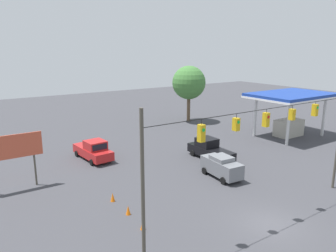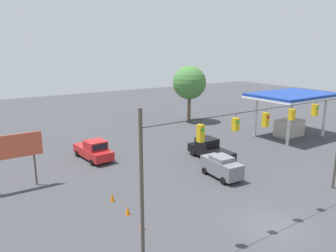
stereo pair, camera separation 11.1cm
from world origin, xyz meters
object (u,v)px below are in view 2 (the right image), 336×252
at_px(sedan_grey_crossing_near, 221,166).
at_px(gas_station, 291,105).
at_px(pickup_truck_red_withflow_far, 94,150).
at_px(traffic_cone_nearest, 142,225).
at_px(tree_horizon_left, 189,83).
at_px(traffic_cone_second, 128,210).
at_px(traffic_cone_third, 112,197).
at_px(roadside_billboard, 11,150).
at_px(overhead_signal_span, 263,142).
at_px(pickup_truck_black_oncoming_far, 210,150).

xyz_separation_m(sedan_grey_crossing_near, gas_station, (-17.35, -5.69, 3.12)).
relative_size(pickup_truck_red_withflow_far, sedan_grey_crossing_near, 1.31).
distance_m(traffic_cone_nearest, tree_horizon_left, 33.03).
height_order(traffic_cone_second, tree_horizon_left, tree_horizon_left).
bearing_deg(traffic_cone_nearest, gas_station, -161.18).
relative_size(traffic_cone_third, roadside_billboard, 0.14).
height_order(overhead_signal_span, roadside_billboard, overhead_signal_span).
bearing_deg(tree_horizon_left, pickup_truck_red_withflow_far, 25.04).
height_order(pickup_truck_red_withflow_far, traffic_cone_second, pickup_truck_red_withflow_far).
xyz_separation_m(pickup_truck_red_withflow_far, roadside_billboard, (8.26, 3.59, 2.44)).
relative_size(traffic_cone_second, traffic_cone_third, 1.00).
xyz_separation_m(traffic_cone_third, roadside_billboard, (5.79, -6.52, 3.08)).
bearing_deg(pickup_truck_red_withflow_far, pickup_truck_black_oncoming_far, 147.04).
distance_m(traffic_cone_second, gas_station, 28.65).
height_order(pickup_truck_black_oncoming_far, traffic_cone_second, pickup_truck_black_oncoming_far).
xyz_separation_m(overhead_signal_span, traffic_cone_nearest, (7.28, -3.21, -5.12)).
bearing_deg(traffic_cone_third, roadside_billboard, -48.37).
distance_m(traffic_cone_third, gas_station, 28.18).
distance_m(gas_station, roadside_billboard, 33.38).
relative_size(gas_station, tree_horizon_left, 1.22).
distance_m(traffic_cone_second, traffic_cone_third, 2.48).
bearing_deg(pickup_truck_black_oncoming_far, traffic_cone_second, 25.12).
height_order(sedan_grey_crossing_near, gas_station, gas_station).
xyz_separation_m(overhead_signal_span, sedan_grey_crossing_near, (-2.97, -6.92, -4.43)).
height_order(pickup_truck_black_oncoming_far, roadside_billboard, roadside_billboard).
distance_m(pickup_truck_black_oncoming_far, roadside_billboard, 18.91).
bearing_deg(roadside_billboard, sedan_grey_crossing_near, 154.70).
bearing_deg(pickup_truck_black_oncoming_far, tree_horizon_left, -120.37).
height_order(traffic_cone_nearest, traffic_cone_second, same).
bearing_deg(traffic_cone_nearest, traffic_cone_second, -92.87).
bearing_deg(pickup_truck_red_withflow_far, gas_station, 167.74).
relative_size(traffic_cone_third, gas_station, 0.06).
xyz_separation_m(pickup_truck_red_withflow_far, traffic_cone_third, (2.47, 10.10, -0.63)).
bearing_deg(sedan_grey_crossing_near, pickup_truck_red_withflow_far, -55.29).
height_order(sedan_grey_crossing_near, traffic_cone_third, sedan_grey_crossing_near).
distance_m(traffic_cone_nearest, roadside_billboard, 13.00).
relative_size(pickup_truck_black_oncoming_far, traffic_cone_second, 8.18).
bearing_deg(roadside_billboard, traffic_cone_second, 122.97).
relative_size(sedan_grey_crossing_near, traffic_cone_nearest, 6.26).
xyz_separation_m(pickup_truck_red_withflow_far, traffic_cone_nearest, (2.54, 14.85, -0.63)).
bearing_deg(pickup_truck_black_oncoming_far, sedan_grey_crossing_near, 60.64).
bearing_deg(pickup_truck_red_withflow_far, sedan_grey_crossing_near, 124.71).
height_order(overhead_signal_span, traffic_cone_third, overhead_signal_span).
height_order(traffic_cone_third, gas_station, gas_station).
xyz_separation_m(pickup_truck_red_withflow_far, tree_horizon_left, (-19.46, -9.09, 5.16)).
height_order(traffic_cone_nearest, tree_horizon_left, tree_horizon_left).
bearing_deg(traffic_cone_third, traffic_cone_second, 91.00).
height_order(overhead_signal_span, pickup_truck_red_withflow_far, overhead_signal_span).
bearing_deg(traffic_cone_nearest, traffic_cone_third, -90.85).
bearing_deg(gas_station, traffic_cone_second, 14.55).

